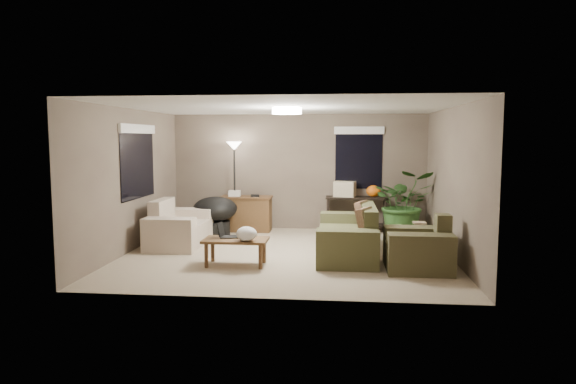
# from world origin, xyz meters

# --- Properties ---
(room_shell) EXTENTS (5.50, 5.50, 5.50)m
(room_shell) POSITION_xyz_m (0.00, 0.00, 1.25)
(room_shell) COLOR #BBA98B
(room_shell) RESTS_ON ground
(main_sofa) EXTENTS (0.95, 2.20, 0.85)m
(main_sofa) POSITION_xyz_m (1.07, -0.02, 0.29)
(main_sofa) COLOR #4F5030
(main_sofa) RESTS_ON ground
(throw_pillows) EXTENTS (0.40, 1.40, 0.47)m
(throw_pillows) POSITION_xyz_m (1.32, -0.02, 0.65)
(throw_pillows) COLOR #8C7251
(throw_pillows) RESTS_ON main_sofa
(loveseat) EXTENTS (0.90, 1.60, 0.85)m
(loveseat) POSITION_xyz_m (-2.09, 0.54, 0.30)
(loveseat) COLOR beige
(loveseat) RESTS_ON ground
(armchair) EXTENTS (0.95, 1.00, 0.85)m
(armchair) POSITION_xyz_m (2.10, -0.86, 0.30)
(armchair) COLOR #4C482D
(armchair) RESTS_ON ground
(coffee_table) EXTENTS (1.00, 0.55, 0.42)m
(coffee_table) POSITION_xyz_m (-0.71, -0.87, 0.36)
(coffee_table) COLOR brown
(coffee_table) RESTS_ON ground
(laptop) EXTENTS (0.39, 0.30, 0.24)m
(laptop) POSITION_xyz_m (-0.88, -0.77, 0.48)
(laptop) COLOR black
(laptop) RESTS_ON coffee_table
(plastic_bag) EXTENTS (0.34, 0.31, 0.22)m
(plastic_bag) POSITION_xyz_m (-0.51, -1.02, 0.53)
(plastic_bag) COLOR white
(plastic_bag) RESTS_ON coffee_table
(desk) EXTENTS (1.10, 0.50, 0.75)m
(desk) POSITION_xyz_m (-1.09, 2.09, 0.38)
(desk) COLOR brown
(desk) RESTS_ON ground
(desk_papers) EXTENTS (0.69, 0.29, 0.12)m
(desk_papers) POSITION_xyz_m (-1.24, 2.08, 0.80)
(desk_papers) COLOR silver
(desk_papers) RESTS_ON desk
(console_table) EXTENTS (1.30, 0.40, 0.75)m
(console_table) POSITION_xyz_m (1.26, 2.24, 0.44)
(console_table) COLOR black
(console_table) RESTS_ON ground
(pumpkin) EXTENTS (0.36, 0.36, 0.25)m
(pumpkin) POSITION_xyz_m (1.61, 2.24, 0.87)
(pumpkin) COLOR orange
(pumpkin) RESTS_ON console_table
(cardboard_box) EXTENTS (0.49, 0.41, 0.32)m
(cardboard_box) POSITION_xyz_m (1.01, 2.24, 0.91)
(cardboard_box) COLOR beige
(cardboard_box) RESTS_ON console_table
(papasan_chair) EXTENTS (1.05, 1.05, 0.80)m
(papasan_chair) POSITION_xyz_m (-1.63, 1.52, 0.47)
(papasan_chair) COLOR black
(papasan_chair) RESTS_ON ground
(floor_lamp) EXTENTS (0.32, 0.32, 1.91)m
(floor_lamp) POSITION_xyz_m (-1.34, 2.10, 1.60)
(floor_lamp) COLOR black
(floor_lamp) RESTS_ON ground
(ceiling_fixture) EXTENTS (0.50, 0.50, 0.10)m
(ceiling_fixture) POSITION_xyz_m (0.00, 0.00, 2.44)
(ceiling_fixture) COLOR white
(ceiling_fixture) RESTS_ON room_shell
(houseplant) EXTENTS (1.22, 1.35, 1.05)m
(houseplant) POSITION_xyz_m (2.21, 1.85, 0.53)
(houseplant) COLOR #2D5923
(houseplant) RESTS_ON ground
(cat_scratching_post) EXTENTS (0.32, 0.32, 0.50)m
(cat_scratching_post) POSITION_xyz_m (2.32, 0.56, 0.21)
(cat_scratching_post) COLOR tan
(cat_scratching_post) RESTS_ON ground
(window_left) EXTENTS (0.05, 1.56, 1.33)m
(window_left) POSITION_xyz_m (-2.73, 0.30, 1.78)
(window_left) COLOR black
(window_left) RESTS_ON room_shell
(window_back) EXTENTS (1.06, 0.05, 1.33)m
(window_back) POSITION_xyz_m (1.30, 2.48, 1.79)
(window_back) COLOR black
(window_back) RESTS_ON room_shell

